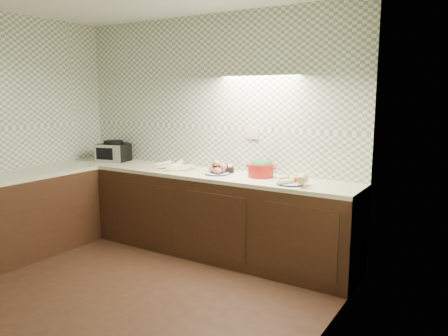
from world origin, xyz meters
The scene contains 8 objects.
room centered at (0.00, 0.00, 1.63)m, with size 3.60×3.60×2.60m.
counter centered at (-0.68, 0.68, 0.45)m, with size 3.60×3.60×0.90m.
toaster_oven centered at (-1.31, 1.56, 1.02)m, with size 0.42×0.36×0.26m.
parsnip_pile centered at (-0.27, 1.49, 0.94)m, with size 0.38×0.44×0.09m.
sweet_potato_plate centered at (0.29, 1.48, 0.95)m, with size 0.27×0.26×0.15m.
onion_bowl centered at (0.32, 1.62, 0.95)m, with size 0.16×0.16×0.12m.
dutch_oven centered at (0.75, 1.59, 0.99)m, with size 0.33×0.27×0.18m.
veg_plate centered at (1.21, 1.41, 0.94)m, with size 0.31×0.30×0.12m.
Camera 1 is at (2.75, -2.32, 1.73)m, focal length 35.00 mm.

